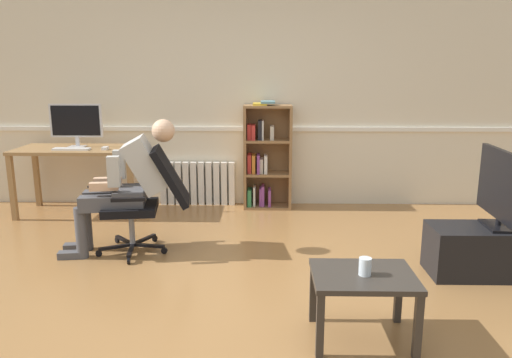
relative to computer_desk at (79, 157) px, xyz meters
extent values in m
plane|color=olive|center=(1.86, -2.15, -0.66)|extent=(18.00, 18.00, 0.00)
cube|color=beige|center=(1.86, 0.50, 0.69)|extent=(12.00, 0.10, 2.70)
cube|color=white|center=(1.86, 0.44, 0.26)|extent=(12.00, 0.03, 0.05)
cube|color=#9E7547|center=(-0.65, -0.29, -0.30)|extent=(0.06, 0.06, 0.72)
cube|color=#9E7547|center=(0.65, -0.29, -0.30)|extent=(0.06, 0.06, 0.72)
cube|color=#9E7547|center=(0.65, 0.29, -0.30)|extent=(0.06, 0.06, 0.72)
cube|color=#9E7547|center=(-0.65, 0.29, -0.30)|extent=(0.06, 0.06, 0.72)
cube|color=#9E7547|center=(0.00, 0.00, 0.08)|extent=(1.37, 0.66, 0.04)
cube|color=silver|center=(-0.04, 0.06, 0.11)|extent=(0.18, 0.14, 0.01)
cube|color=silver|center=(-0.04, 0.08, 0.16)|extent=(0.04, 0.02, 0.10)
cube|color=silver|center=(-0.04, 0.08, 0.40)|extent=(0.59, 0.02, 0.37)
cube|color=black|center=(-0.04, 0.07, 0.40)|extent=(0.54, 0.00, 0.33)
cube|color=white|center=(-0.03, -0.14, 0.11)|extent=(0.39, 0.12, 0.02)
cube|color=white|center=(0.34, -0.12, 0.12)|extent=(0.06, 0.10, 0.03)
cube|color=olive|center=(1.86, 0.27, -0.05)|extent=(0.03, 0.28, 1.21)
cube|color=olive|center=(2.38, 0.27, -0.05)|extent=(0.03, 0.28, 1.21)
cube|color=olive|center=(2.12, 0.41, -0.05)|extent=(0.52, 0.02, 1.21)
cube|color=olive|center=(2.12, 0.27, -0.64)|extent=(0.49, 0.28, 0.03)
cube|color=olive|center=(2.12, 0.27, -0.25)|extent=(0.49, 0.28, 0.03)
cube|color=olive|center=(2.12, 0.27, 0.15)|extent=(0.49, 0.28, 0.03)
cube|color=olive|center=(2.12, 0.27, 0.54)|extent=(0.49, 0.28, 0.03)
cube|color=#38844C|center=(1.91, 0.25, -0.53)|extent=(0.04, 0.19, 0.20)
cube|color=red|center=(1.91, 0.28, -0.12)|extent=(0.04, 0.19, 0.22)
cube|color=red|center=(1.91, 0.28, 0.25)|extent=(0.05, 0.19, 0.18)
cube|color=white|center=(1.96, 0.29, -0.51)|extent=(0.03, 0.19, 0.23)
cube|color=orange|center=(1.96, 0.28, -0.13)|extent=(0.04, 0.19, 0.22)
cube|color=red|center=(1.95, 0.26, 0.25)|extent=(0.04, 0.19, 0.17)
cube|color=#89428E|center=(2.04, 0.29, -0.52)|extent=(0.04, 0.19, 0.21)
cube|color=#89428E|center=(2.01, 0.25, -0.12)|extent=(0.03, 0.19, 0.22)
cube|color=black|center=(2.03, 0.27, 0.27)|extent=(0.04, 0.19, 0.22)
cube|color=#89428E|center=(2.06, 0.28, -0.51)|extent=(0.03, 0.19, 0.24)
cube|color=beige|center=(2.04, 0.28, -0.15)|extent=(0.05, 0.19, 0.17)
cube|color=white|center=(2.05, 0.28, 0.27)|extent=(0.05, 0.19, 0.22)
cube|color=#89428E|center=(2.14, 0.26, -0.53)|extent=(0.03, 0.19, 0.20)
cube|color=white|center=(2.10, 0.27, -0.13)|extent=(0.04, 0.19, 0.21)
cube|color=beige|center=(2.17, 0.28, 0.24)|extent=(0.04, 0.19, 0.16)
cube|color=gold|center=(2.03, 0.27, 0.57)|extent=(0.16, 0.22, 0.02)
cube|color=#6699A3|center=(2.12, 0.26, 0.59)|extent=(0.16, 0.22, 0.02)
cube|color=white|center=(0.85, 0.39, -0.39)|extent=(0.07, 0.08, 0.52)
cube|color=white|center=(0.95, 0.39, -0.39)|extent=(0.07, 0.08, 0.52)
cube|color=white|center=(1.04, 0.39, -0.39)|extent=(0.07, 0.08, 0.52)
cube|color=white|center=(1.13, 0.39, -0.39)|extent=(0.07, 0.08, 0.52)
cube|color=white|center=(1.22, 0.39, -0.39)|extent=(0.07, 0.08, 0.52)
cube|color=white|center=(1.32, 0.39, -0.39)|extent=(0.07, 0.08, 0.52)
cube|color=white|center=(1.41, 0.39, -0.39)|extent=(0.07, 0.08, 0.52)
cube|color=white|center=(1.50, 0.39, -0.39)|extent=(0.07, 0.08, 0.52)
cube|color=white|center=(1.59, 0.39, -0.39)|extent=(0.07, 0.08, 0.52)
cube|color=white|center=(1.69, 0.39, -0.39)|extent=(0.07, 0.08, 0.52)
cube|color=black|center=(0.91, -1.36, -0.59)|extent=(0.08, 0.30, 0.02)
cylinder|color=black|center=(0.93, -1.50, -0.63)|extent=(0.03, 0.06, 0.06)
cube|color=black|center=(1.04, -1.23, -0.59)|extent=(0.30, 0.09, 0.02)
cylinder|color=black|center=(1.19, -1.26, -0.63)|extent=(0.06, 0.03, 0.06)
cube|color=black|center=(0.96, -1.08, -0.59)|extent=(0.17, 0.28, 0.02)
cylinder|color=black|center=(1.03, -0.94, -0.63)|extent=(0.05, 0.06, 0.06)
cube|color=black|center=(0.79, -1.10, -0.59)|extent=(0.23, 0.24, 0.02)
cylinder|color=black|center=(0.68, -0.99, -0.63)|extent=(0.05, 0.06, 0.06)
cube|color=black|center=(0.76, -1.27, -0.59)|extent=(0.29, 0.16, 0.02)
cylinder|color=black|center=(0.62, -1.34, -0.63)|extent=(0.06, 0.04, 0.06)
cylinder|color=gray|center=(0.89, -1.21, -0.43)|extent=(0.05, 0.05, 0.30)
cube|color=black|center=(0.89, -1.21, -0.25)|extent=(0.52, 0.52, 0.07)
cube|color=black|center=(1.25, -1.16, 0.04)|extent=(0.38, 0.48, 0.52)
cube|color=black|center=(0.88, -0.95, -0.10)|extent=(0.28, 0.08, 0.03)
cube|color=black|center=(0.95, -1.46, -0.10)|extent=(0.28, 0.08, 0.03)
cube|color=#4C4C51|center=(0.89, -1.21, -0.14)|extent=(0.30, 0.37, 0.14)
cube|color=#B2B2AD|center=(1.04, -1.19, 0.14)|extent=(0.45, 0.39, 0.52)
sphere|color=#D6A884|center=(1.20, -1.16, 0.44)|extent=(0.20, 0.20, 0.20)
cube|color=black|center=(0.61, -1.25, -0.04)|extent=(0.15, 0.06, 0.02)
cube|color=#4C4C51|center=(0.67, -1.14, -0.17)|extent=(0.43, 0.19, 0.13)
cylinder|color=#4C4C51|center=(0.46, -1.17, -0.43)|extent=(0.10, 0.10, 0.46)
cube|color=#4C4C51|center=(0.37, -1.18, -0.63)|extent=(0.23, 0.12, 0.06)
cube|color=#4C4C51|center=(0.70, -1.34, -0.17)|extent=(0.43, 0.19, 0.13)
cylinder|color=#4C4C51|center=(0.49, -1.37, -0.43)|extent=(0.10, 0.10, 0.46)
cube|color=#4C4C51|center=(0.39, -1.38, -0.63)|extent=(0.23, 0.12, 0.06)
cube|color=#B2B2AD|center=(0.77, -1.06, 0.12)|extent=(0.11, 0.09, 0.26)
cube|color=#D6A884|center=(0.68, -1.14, -0.02)|extent=(0.25, 0.10, 0.07)
cube|color=#B2B2AD|center=(0.82, -1.38, 0.12)|extent=(0.11, 0.09, 0.26)
cube|color=#D6A884|center=(0.71, -1.33, -0.02)|extent=(0.25, 0.10, 0.07)
cube|color=black|center=(3.93, -1.66, -0.46)|extent=(1.04, 0.42, 0.40)
cube|color=black|center=(3.93, -1.66, -0.25)|extent=(0.22, 0.33, 0.02)
cylinder|color=black|center=(3.93, -1.66, -0.21)|extent=(0.04, 0.04, 0.05)
cube|color=black|center=(3.93, -1.66, 0.08)|extent=(0.09, 0.87, 0.54)
cube|color=white|center=(3.95, -1.66, 0.08)|extent=(0.05, 0.82, 0.49)
cube|color=#332D28|center=(2.41, -2.86, -0.46)|extent=(0.04, 0.04, 0.39)
cube|color=#332D28|center=(2.96, -2.86, -0.46)|extent=(0.04, 0.04, 0.39)
cube|color=#332D28|center=(2.96, -2.44, -0.46)|extent=(0.04, 0.04, 0.39)
cube|color=#332D28|center=(2.41, -2.44, -0.46)|extent=(0.04, 0.04, 0.39)
cube|color=#332D28|center=(2.68, -2.65, -0.25)|extent=(0.61, 0.48, 0.03)
cylinder|color=silver|center=(2.69, -2.66, -0.18)|extent=(0.08, 0.08, 0.11)
camera|label=1|loc=(2.09, -5.40, 0.97)|focal=34.53mm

